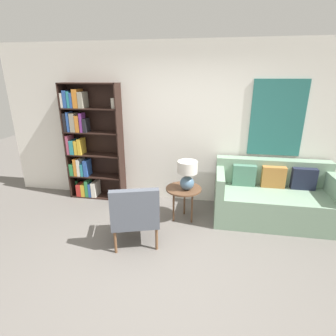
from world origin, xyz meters
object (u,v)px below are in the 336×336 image
at_px(bookshelf, 86,143).
at_px(armchair, 135,213).
at_px(couch, 273,198).
at_px(table_lamp, 187,173).
at_px(side_table, 184,191).

height_order(bookshelf, armchair, bookshelf).
xyz_separation_m(couch, table_lamp, (-1.32, -0.32, 0.45)).
distance_m(side_table, table_lamp, 0.32).
distance_m(armchair, table_lamp, 1.00).
bearing_deg(bookshelf, couch, -5.09).
xyz_separation_m(bookshelf, armchair, (1.28, -1.35, -0.54)).
relative_size(armchair, couch, 0.48).
relative_size(armchair, table_lamp, 1.92).
bearing_deg(table_lamp, armchair, -128.82).
height_order(armchair, table_lamp, table_lamp).
relative_size(side_table, table_lamp, 1.22).
bearing_deg(armchair, couch, 28.95).
xyz_separation_m(armchair, couch, (1.92, 1.06, -0.14)).
height_order(couch, side_table, couch).
bearing_deg(couch, side_table, -168.53).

